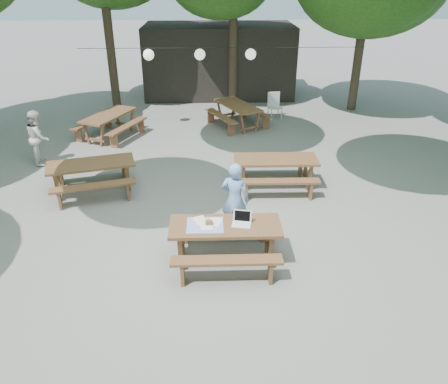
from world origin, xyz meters
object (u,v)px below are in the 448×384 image
woman (235,200)px  plastic_chair (275,111)px  second_person (38,137)px  picnic_table_nw (93,177)px  main_picnic_table (225,242)px

woman → plastic_chair: size_ratio=1.73×
woman → second_person: 6.38m
second_person → woman: bearing=-142.2°
picnic_table_nw → plastic_chair: bearing=32.7°
woman → plastic_chair: bearing=-84.6°
second_person → plastic_chair: (6.97, 3.81, -0.48)m
main_picnic_table → second_person: 6.79m
main_picnic_table → woman: (0.22, 0.89, 0.39)m
main_picnic_table → picnic_table_nw: same height
main_picnic_table → second_person: size_ratio=1.35×
main_picnic_table → woman: woman is taller
picnic_table_nw → woman: woman is taller
main_picnic_table → woman: 1.00m
woman → second_person: size_ratio=1.05×
woman → second_person: bearing=-17.5°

